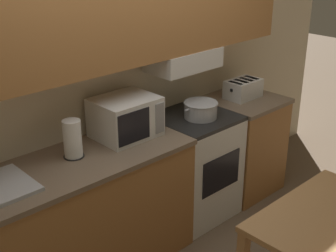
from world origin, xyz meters
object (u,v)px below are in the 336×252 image
object	(u,v)px
cooking_pot	(201,109)
microwave	(125,117)
stove_range	(194,166)
toaster	(243,89)
dining_table	(327,233)
paper_towel_roll	(73,139)

from	to	relation	value
cooking_pot	microwave	xyz separation A→B (m)	(-0.65, 0.13, 0.07)
stove_range	toaster	world-z (taller)	toaster
stove_range	dining_table	world-z (taller)	stove_range
stove_range	dining_table	size ratio (longest dim) A/B	0.92
cooking_pot	stove_range	bearing A→B (deg)	105.08
toaster	paper_towel_roll	world-z (taller)	paper_towel_roll
stove_range	paper_towel_roll	size ratio (longest dim) A/B	3.47
stove_range	toaster	bearing A→B (deg)	1.62
cooking_pot	toaster	distance (m)	0.63
microwave	paper_towel_roll	world-z (taller)	microwave
microwave	toaster	size ratio (longest dim) A/B	1.33
stove_range	toaster	xyz separation A→B (m)	(0.64, 0.02, 0.53)
paper_towel_roll	toaster	bearing A→B (deg)	-1.10
stove_range	dining_table	xyz separation A→B (m)	(-0.29, -1.37, 0.18)
toaster	microwave	bearing A→B (deg)	177.14
paper_towel_roll	cooking_pot	bearing A→B (deg)	-5.15
paper_towel_roll	dining_table	bearing A→B (deg)	-60.00
dining_table	toaster	bearing A→B (deg)	56.27
cooking_pot	paper_towel_roll	xyz separation A→B (m)	(-1.12, 0.10, 0.06)
cooking_pot	microwave	size ratio (longest dim) A/B	0.80
dining_table	paper_towel_roll	bearing A→B (deg)	120.00
paper_towel_roll	dining_table	world-z (taller)	paper_towel_roll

